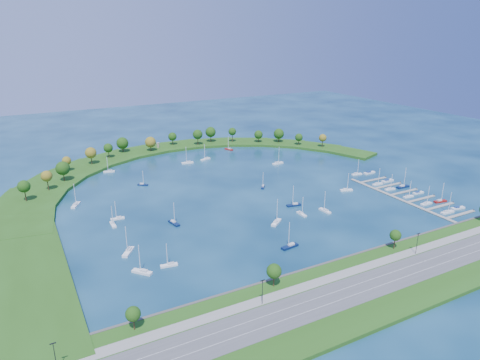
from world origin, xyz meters
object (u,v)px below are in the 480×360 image
moored_boat_11 (128,251)px  docked_boat_3 (440,201)px  moored_boat_3 (346,189)px  moored_boat_8 (229,149)px  moored_boat_6 (118,218)px  moored_boat_4 (325,210)px  moored_boat_16 (169,264)px  moored_boat_10 (290,246)px  docked_boat_10 (357,174)px  dock_system (407,197)px  docked_boat_1 (458,208)px  docked_boat_9 (387,181)px  docked_boat_5 (418,193)px  docked_boat_8 (377,184)px  moored_boat_17 (294,204)px  docked_boat_4 (408,196)px  moored_boat_14 (206,159)px  docked_boat_0 (447,212)px  moored_boat_0 (174,222)px  moored_boat_18 (113,224)px  moored_boat_2 (188,162)px  docked_boat_2 (426,203)px  moored_boat_9 (109,171)px  moored_boat_15 (143,184)px  docked_boat_6 (390,189)px  harbor_tower (158,145)px  moored_boat_13 (276,222)px  moored_boat_5 (302,213)px  docked_boat_7 (403,186)px  moored_boat_7 (76,205)px  moored_boat_19 (142,271)px  moored_boat_12 (278,163)px  moored_boat_1 (263,186)px

moored_boat_11 → docked_boat_3: 180.39m
moored_boat_3 → moored_boat_8: 125.19m
moored_boat_6 → moored_boat_4: bearing=160.9°
moored_boat_11 → moored_boat_16: bearing=67.0°
moored_boat_10 → docked_boat_10: moored_boat_10 is taller
dock_system → moored_boat_3: bearing=134.2°
docked_boat_1 → docked_boat_9: docked_boat_9 is taller
docked_boat_5 → docked_boat_8: docked_boat_8 is taller
moored_boat_17 → docked_boat_4: bearing=172.2°
moored_boat_14 → docked_boat_4: moored_boat_14 is taller
dock_system → docked_boat_0: 27.88m
docked_boat_3 → docked_boat_5: (-0.03, 16.03, -0.33)m
moored_boat_10 → docked_boat_9: size_ratio=1.38×
moored_boat_0 → moored_boat_18: 31.64m
moored_boat_2 → docked_boat_2: 169.87m
moored_boat_6 → moored_boat_9: moored_boat_9 is taller
moored_boat_6 → moored_boat_15: size_ratio=1.06×
moored_boat_8 → docked_boat_6: 143.05m
moored_boat_16 → docked_boat_3: size_ratio=0.91×
moored_boat_4 → moored_boat_6: bearing=64.2°
moored_boat_0 → docked_boat_1: 159.89m
docked_boat_0 → docked_boat_1: 10.53m
moored_boat_9 → moored_boat_0: bearing=109.6°
moored_boat_14 → docked_boat_2: 163.86m
harbor_tower → moored_boat_8: moored_boat_8 is taller
moored_boat_13 → moored_boat_3: bearing=-20.4°
moored_boat_5 → docked_boat_4: (72.88, -9.06, -0.00)m
moored_boat_0 → docked_boat_0: bearing=55.9°
moored_boat_15 → docked_boat_8: (136.38, -71.79, 0.03)m
docked_boat_7 → docked_boat_9: (-0.04, 13.17, -0.24)m
dock_system → moored_boat_17: (-68.99, 20.99, 0.57)m
moored_boat_7 → moored_boat_15: 47.12m
docked_boat_3 → docked_boat_10: 62.63m
moored_boat_14 → docked_boat_10: size_ratio=1.14×
moored_boat_6 → moored_boat_11: 40.05m
moored_boat_6 → moored_boat_11: (-4.47, -39.80, 0.09)m
moored_boat_9 → moored_boat_19: moored_boat_19 is taller
dock_system → docked_boat_7: size_ratio=6.13×
moored_boat_4 → moored_boat_8: moored_boat_4 is taller
moored_boat_5 → moored_boat_8: moored_boat_8 is taller
docked_boat_7 → docked_boat_5: bearing=-88.0°
docked_boat_2 → docked_boat_7: docked_boat_7 is taller
moored_boat_10 → dock_system: bearing=-176.8°
moored_boat_17 → dock_system: bearing=172.6°
moored_boat_19 → harbor_tower: bearing=-61.0°
docked_boat_4 → docked_boat_8: (-0.01, 25.53, 0.02)m
moored_boat_6 → moored_boat_10: (63.56, -70.24, 0.07)m
moored_boat_19 → docked_boat_7: size_ratio=0.98×
moored_boat_12 → docked_boat_6: bearing=-75.9°
moored_boat_1 → docked_boat_9: (79.42, -29.72, -0.16)m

